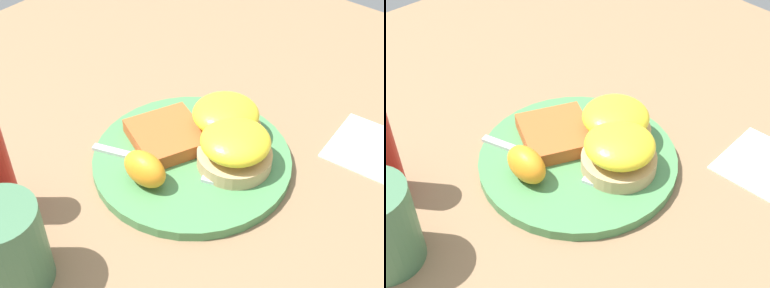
# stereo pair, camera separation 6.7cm
# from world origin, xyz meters

# --- Properties ---
(ground_plane) EXTENTS (1.10, 1.10, 0.00)m
(ground_plane) POSITION_xyz_m (0.00, 0.00, 0.00)
(ground_plane) COLOR #846647
(plate) EXTENTS (0.26, 0.26, 0.01)m
(plate) POSITION_xyz_m (0.00, 0.00, 0.01)
(plate) COLOR #47844C
(plate) RESTS_ON ground_plane
(sandwich_benedict_left) EXTENTS (0.09, 0.09, 0.06)m
(sandwich_benedict_left) POSITION_xyz_m (-0.05, -0.02, 0.04)
(sandwich_benedict_left) COLOR tan
(sandwich_benedict_left) RESTS_ON plate
(sandwich_benedict_right) EXTENTS (0.09, 0.09, 0.06)m
(sandwich_benedict_right) POSITION_xyz_m (-0.01, -0.06, 0.04)
(sandwich_benedict_right) COLOR tan
(sandwich_benedict_right) RESTS_ON plate
(hashbrown_patty) EXTENTS (0.12, 0.12, 0.02)m
(hashbrown_patty) POSITION_xyz_m (0.04, -0.00, 0.02)
(hashbrown_patty) COLOR #B25526
(hashbrown_patty) RESTS_ON plate
(orange_wedge) EXTENTS (0.06, 0.04, 0.04)m
(orange_wedge) POSITION_xyz_m (0.01, 0.07, 0.04)
(orange_wedge) COLOR orange
(orange_wedge) RESTS_ON plate
(fork) EXTENTS (0.19, 0.08, 0.00)m
(fork) POSITION_xyz_m (0.01, 0.03, 0.02)
(fork) COLOR silver
(fork) RESTS_ON plate
(cup) EXTENTS (0.11, 0.08, 0.10)m
(cup) POSITION_xyz_m (0.03, 0.25, 0.05)
(cup) COLOR #42704C
(cup) RESTS_ON ground_plane
(napkin) EXTENTS (0.12, 0.12, 0.00)m
(napkin) POSITION_xyz_m (-0.17, -0.18, 0.00)
(napkin) COLOR white
(napkin) RESTS_ON ground_plane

